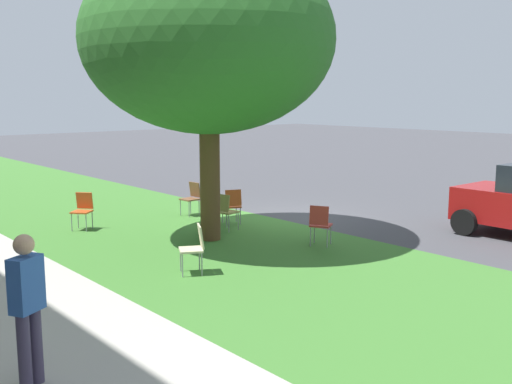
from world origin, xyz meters
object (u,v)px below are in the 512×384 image
at_px(street_tree, 208,41).
at_px(chair_0, 320,222).
at_px(chair_2, 232,204).
at_px(chair_3, 192,196).
at_px(chair_5, 83,208).
at_px(chair_1, 226,209).
at_px(chair_4, 195,245).
at_px(pedestrian_1, 27,304).

xyz_separation_m(street_tree, chair_0, (-2.00, -1.38, -3.77)).
relative_size(chair_2, chair_3, 1.00).
height_order(chair_3, chair_5, same).
bearing_deg(chair_5, chair_1, -133.35).
relative_size(chair_1, chair_3, 1.00).
height_order(street_tree, chair_5, street_tree).
relative_size(chair_1, chair_2, 1.00).
height_order(chair_0, chair_4, same).
bearing_deg(street_tree, chair_2, -55.44).
bearing_deg(pedestrian_1, chair_2, -53.17).
height_order(chair_1, chair_5, same).
bearing_deg(chair_3, pedestrian_1, 134.89).
height_order(chair_0, chair_3, same).
xyz_separation_m(chair_1, chair_3, (2.08, -0.48, 0.00)).
xyz_separation_m(chair_1, pedestrian_1, (-4.67, 6.30, 0.41)).
distance_m(chair_1, chair_4, 3.47).
bearing_deg(chair_3, chair_5, 85.20).
bearing_deg(chair_4, street_tree, -42.48).
distance_m(chair_2, chair_5, 3.56).
distance_m(chair_4, chair_5, 4.70).
height_order(chair_0, chair_1, same).
relative_size(chair_0, chair_5, 1.00).
xyz_separation_m(street_tree, chair_4, (-1.92, 1.75, -3.77)).
xyz_separation_m(chair_0, chair_5, (4.79, 3.07, 0.00)).
bearing_deg(street_tree, chair_0, -145.38).
xyz_separation_m(street_tree, chair_3, (2.54, -1.26, -3.77)).
bearing_deg(chair_5, chair_0, -147.35).
bearing_deg(chair_0, pedestrian_1, 107.80).
relative_size(street_tree, chair_3, 7.13).
relative_size(chair_3, pedestrian_1, 0.52).
height_order(street_tree, pedestrian_1, street_tree).
xyz_separation_m(chair_0, chair_3, (4.54, 0.12, 0.00)).
bearing_deg(street_tree, chair_4, 137.52).
bearing_deg(chair_4, chair_3, -34.08).
distance_m(chair_3, chair_5, 2.96).
bearing_deg(chair_2, chair_4, 132.51).
xyz_separation_m(chair_3, chair_5, (0.25, 2.95, 0.00)).
bearing_deg(chair_3, chair_2, -176.80).
xyz_separation_m(chair_3, chair_4, (-4.46, 3.01, 0.00)).
bearing_deg(chair_1, chair_5, 46.65).
xyz_separation_m(street_tree, chair_5, (2.79, 1.69, -3.77)).
bearing_deg(chair_5, pedestrian_1, 151.31).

